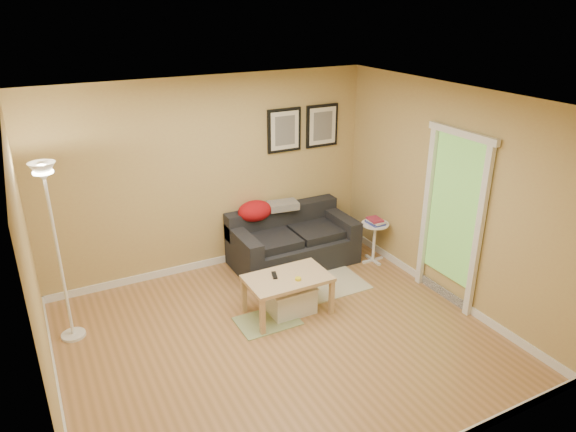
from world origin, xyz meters
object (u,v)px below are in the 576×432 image
object	(u,v)px
storage_bin	(290,299)
book_stack	(375,221)
floor_lamp	(59,260)
sofa	(293,238)
coffee_table	(288,295)
side_table	(374,242)

from	to	relation	value
storage_bin	book_stack	size ratio (longest dim) A/B	2.22
floor_lamp	book_stack	bearing A→B (deg)	-1.03
sofa	book_stack	world-z (taller)	sofa
coffee_table	floor_lamp	world-z (taller)	floor_lamp
side_table	book_stack	distance (m)	0.33
storage_bin	coffee_table	bearing A→B (deg)	-168.37
sofa	coffee_table	distance (m)	1.29
coffee_table	side_table	xyz separation A→B (m)	(1.69, 0.62, 0.05)
coffee_table	side_table	size ratio (longest dim) A/B	1.66
storage_bin	book_stack	xyz separation A→B (m)	(1.64, 0.60, 0.45)
storage_bin	floor_lamp	bearing A→B (deg)	164.14
side_table	floor_lamp	bearing A→B (deg)	179.11
sofa	book_stack	xyz separation A→B (m)	(1.02, -0.49, 0.25)
sofa	book_stack	distance (m)	1.16
side_table	floor_lamp	distance (m)	4.07
sofa	storage_bin	xyz separation A→B (m)	(-0.62, -1.09, -0.21)
side_table	book_stack	xyz separation A→B (m)	(-0.01, -0.01, 0.33)
coffee_table	floor_lamp	bearing A→B (deg)	148.77
sofa	book_stack	bearing A→B (deg)	-25.55
sofa	side_table	distance (m)	1.14
coffee_table	storage_bin	world-z (taller)	coffee_table
sofa	floor_lamp	distance (m)	3.07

